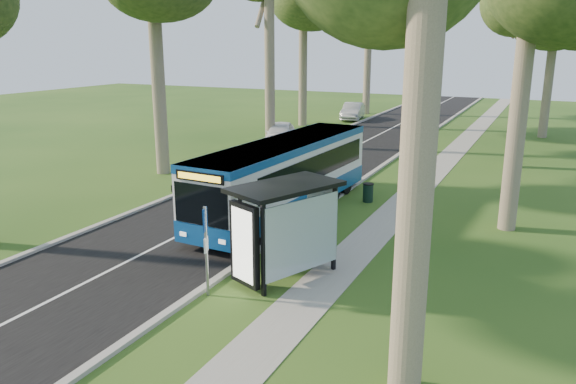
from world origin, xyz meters
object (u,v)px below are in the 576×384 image
(bus_stop_sign, at_px, (206,241))
(car_white, at_px, (280,134))
(litter_bin, at_px, (368,192))
(car_silver, at_px, (353,111))
(bus_shelter, at_px, (283,217))
(bus, at_px, (285,176))

(bus_stop_sign, relative_size, car_white, 0.55)
(litter_bin, bearing_deg, car_white, 131.77)
(bus_stop_sign, xyz_separation_m, litter_bin, (1.18, 11.30, -1.21))
(car_white, relative_size, car_silver, 1.03)
(bus_stop_sign, bearing_deg, bus_shelter, 29.14)
(bus, distance_m, car_silver, 29.94)
(car_white, bearing_deg, litter_bin, -68.45)
(bus, distance_m, bus_stop_sign, 8.32)
(litter_bin, relative_size, car_silver, 0.18)
(car_silver, bearing_deg, bus_stop_sign, -86.86)
(bus, xyz_separation_m, car_silver, (-7.06, 29.09, -0.81))
(car_white, distance_m, car_silver, 14.89)
(bus_stop_sign, distance_m, car_silver, 38.25)
(litter_bin, distance_m, car_silver, 27.74)
(car_silver, bearing_deg, litter_bin, -79.25)
(bus_shelter, bearing_deg, bus_stop_sign, -108.11)
(bus, height_order, bus_stop_sign, bus)
(bus, xyz_separation_m, car_white, (-7.23, 14.20, -0.76))
(bus_stop_sign, xyz_separation_m, car_silver, (-8.56, 37.27, -0.88))
(bus_stop_sign, height_order, car_silver, bus_stop_sign)
(bus_stop_sign, relative_size, bus_shelter, 0.69)
(bus_shelter, distance_m, car_silver, 36.93)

